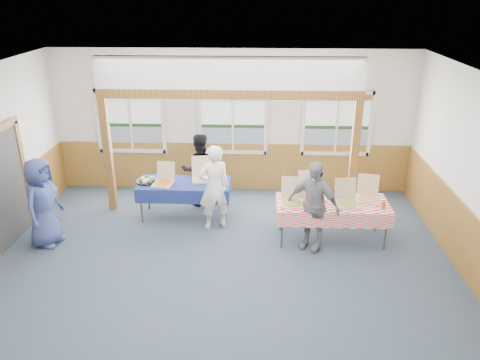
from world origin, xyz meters
name	(u,v)px	position (x,y,z in m)	size (l,w,h in m)	color
floor	(222,271)	(0.00, 0.00, 0.00)	(8.00, 8.00, 0.00)	#2A3344
ceiling	(219,79)	(0.00, 0.00, 3.20)	(8.00, 8.00, 0.00)	white
wall_back	(233,122)	(0.00, 3.50, 1.60)	(8.00, 8.00, 0.00)	silver
wall_front	(188,344)	(0.00, -3.50, 1.60)	(8.00, 8.00, 0.00)	silver
wainscot_back	(233,166)	(0.00, 3.48, 0.55)	(7.98, 0.05, 1.10)	brown
wainscot_right	(470,248)	(3.98, 0.00, 0.55)	(0.05, 6.98, 1.10)	brown
cased_opening	(5,188)	(-3.96, 0.90, 1.05)	(0.06, 1.30, 2.10)	#343434
window_left	(130,118)	(-2.30, 3.46, 1.68)	(1.56, 0.10, 1.46)	silver
window_mid	(233,119)	(0.00, 3.46, 1.68)	(1.56, 0.10, 1.46)	silver
window_right	(337,120)	(2.30, 3.46, 1.68)	(1.56, 0.10, 1.46)	silver
post_left	(108,155)	(-2.50, 2.30, 1.20)	(0.15, 0.15, 2.40)	#552613
post_right	(354,159)	(2.50, 2.30, 1.20)	(0.15, 0.15, 2.40)	#552613
cross_beam	(229,94)	(0.00, 2.30, 2.49)	(5.15, 0.18, 0.18)	#552613
table_left	(184,185)	(-0.90, 1.99, 0.70)	(1.91, 1.00, 0.76)	#343434
table_right	(332,205)	(1.95, 1.16, 0.71)	(2.06, 0.96, 0.76)	#343434
pizza_box_a	(163,181)	(-1.30, 1.88, 0.82)	(0.43, 0.50, 0.41)	#CBAB87
pizza_box_b	(202,177)	(-0.56, 2.15, 0.82)	(0.47, 0.54, 0.43)	#CBAB87
pizza_box_c	(292,201)	(1.20, 1.06, 0.82)	(0.43, 0.52, 0.44)	#CBAB87
pizza_box_d	(312,194)	(1.59, 1.35, 0.83)	(0.52, 0.59, 0.46)	#CBAB87
pizza_box_e	(347,201)	(2.19, 1.08, 0.82)	(0.43, 0.51, 0.43)	#CBAB87
pizza_box_f	(368,197)	(2.60, 1.30, 0.82)	(0.46, 0.53, 0.42)	#CBAB87
veggie_tray	(147,180)	(-1.65, 1.99, 0.79)	(0.43, 0.43, 0.10)	black
drink_glass	(383,206)	(2.80, 0.91, 0.83)	(0.07, 0.07, 0.15)	#955118
woman_white	(214,187)	(-0.26, 1.55, 0.85)	(0.62, 0.41, 1.70)	white
woman_black	(199,169)	(-0.68, 2.63, 0.79)	(0.77, 0.60, 1.58)	black
man_blue	(42,203)	(-3.27, 0.79, 0.83)	(0.81, 0.53, 1.66)	navy
person_grey	(313,206)	(1.56, 0.85, 0.83)	(0.98, 0.41, 1.67)	gray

